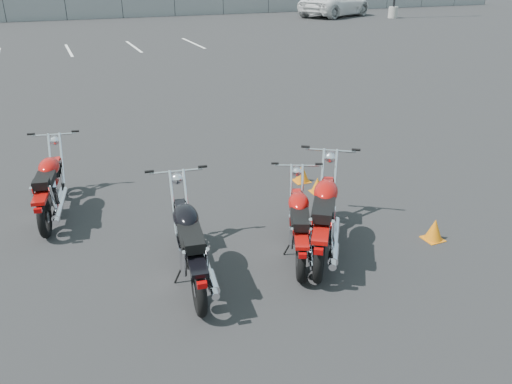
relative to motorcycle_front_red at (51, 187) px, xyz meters
name	(u,v)px	position (x,y,z in m)	size (l,w,h in m)	color
ground	(260,254)	(2.50, -2.39, -0.48)	(120.00, 120.00, 0.00)	black
motorcycle_front_red	(51,187)	(0.00, 0.00, 0.00)	(0.86, 2.14, 1.05)	black
motorcycle_second_black	(190,243)	(1.50, -2.53, 0.01)	(0.85, 2.20, 1.08)	black
motorcycle_third_red	(325,216)	(3.37, -2.58, 0.03)	(1.64, 2.12, 1.12)	black
motorcycle_rear_red	(299,224)	(3.01, -2.53, -0.04)	(1.19, 1.90, 0.96)	black
training_cone_near	(302,173)	(4.21, -0.36, -0.31)	(0.28, 0.28, 0.33)	orange
training_cone_far	(434,230)	(4.96, -2.99, -0.32)	(0.27, 0.27, 0.32)	orange
training_cone_extra	(317,185)	(4.24, -0.89, -0.34)	(0.22, 0.22, 0.27)	orange
chainlink_fence	(65,7)	(2.50, 32.61, 0.42)	(80.06, 0.06, 1.80)	slate
parking_line_stripes	(34,52)	(0.00, 17.61, -0.47)	(15.12, 4.00, 0.01)	silver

